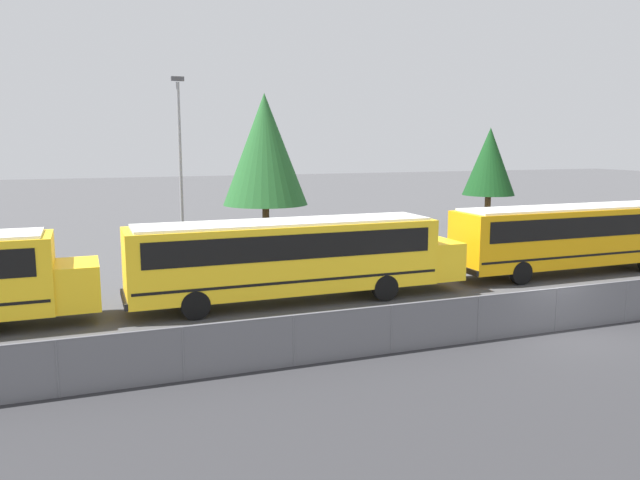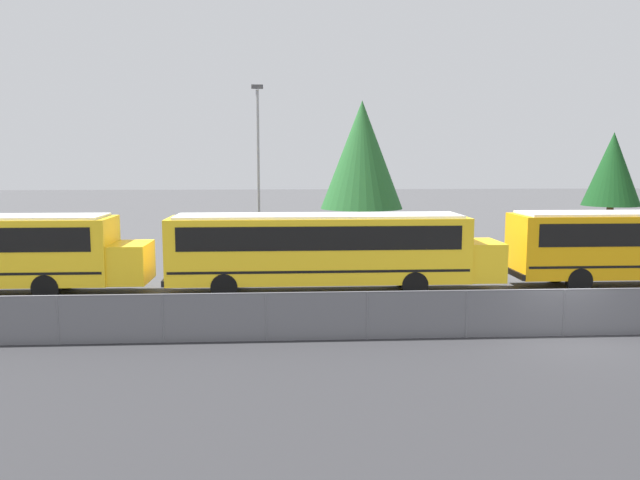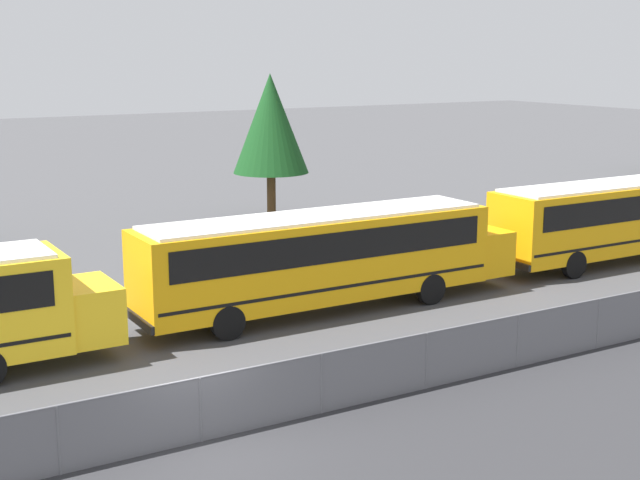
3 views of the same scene
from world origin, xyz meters
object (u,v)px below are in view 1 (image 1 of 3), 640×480
light_pole (180,167)px  tree_1 (489,162)px  school_bus_3 (576,233)px  tree_3 (265,150)px  school_bus_2 (293,254)px

light_pole → tree_1: bearing=17.7°
school_bus_3 → tree_1: 16.49m
tree_3 → school_bus_2: bearing=-102.2°
school_bus_2 → tree_1: 25.62m
tree_1 → school_bus_3: bearing=-111.4°
light_pole → tree_1: size_ratio=1.28×
light_pole → school_bus_2: bearing=-69.7°
tree_1 → tree_3: tree_3 is taller
tree_3 → tree_1: bearing=-1.4°
school_bus_3 → tree_3: 19.29m
school_bus_3 → tree_1: size_ratio=1.87×
tree_1 → light_pole: bearing=-162.3°
light_pole → tree_3: (6.45, 7.81, 0.70)m
school_bus_3 → light_pole: size_ratio=1.46×
school_bus_2 → tree_3: bearing=77.8°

